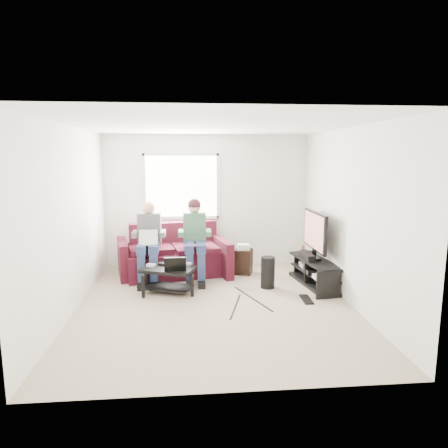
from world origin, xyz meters
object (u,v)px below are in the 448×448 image
Objects in this scene: sofa at (173,256)px; end_table at (243,260)px; tv_stand at (315,274)px; subwoofer at (268,272)px; tv at (315,232)px; coffee_table at (168,275)px.

sofa is 1.31m from end_table.
sofa reaches higher than tv_stand.
subwoofer is 0.90m from end_table.
sofa is 1.98× the size of tv.
tv is 2.09× the size of subwoofer.
sofa is at bearing 149.86° from subwoofer.
tv_stand is (2.43, -0.88, -0.14)m from sofa.
subwoofer is at bearing -71.02° from end_table.
tv is (2.47, 0.25, 0.61)m from coffee_table.
coffee_table is at bearing -144.73° from end_table.
tv_stand is at bearing 3.43° from subwoofer.
sofa reaches higher than end_table.
end_table reaches higher than subwoofer.
subwoofer reaches higher than tv_stand.
sofa is at bearing 87.62° from coffee_table.
tv_stand is at bearing -35.53° from end_table.
subwoofer reaches higher than coffee_table.
end_table is (1.31, -0.07, -0.09)m from sofa.
tv is at bearing 10.23° from subwoofer.
end_table is at bearing 108.98° from subwoofer.
sofa is 3.87× the size of end_table.
sofa reaches higher than subwoofer.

